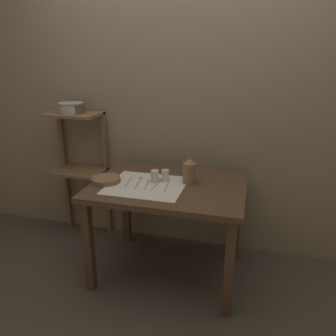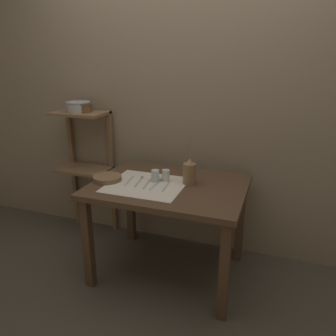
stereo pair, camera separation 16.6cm
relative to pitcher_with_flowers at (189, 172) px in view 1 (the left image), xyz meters
The scene contains 16 objects.
ground_plane 0.83m from the pitcher_with_flowers, 157.10° to the right, with size 12.00×12.00×0.00m, color #473F35.
stone_wall_back 0.61m from the pitcher_with_flowers, 106.44° to the left, with size 7.00×0.06×2.40m.
wooden_table 0.24m from the pitcher_with_flowers, 157.10° to the right, with size 1.08×0.80×0.73m.
wooden_shelf_unit 1.09m from the pitcher_with_flowers, 163.92° to the left, with size 0.46×0.29×1.14m.
linen_cloth 0.32m from the pitcher_with_flowers, 156.34° to the right, with size 0.53×0.48×0.00m.
pitcher_with_flowers is the anchor object (origin of this frame).
wooden_bowl 0.60m from the pitcher_with_flowers, 166.36° to the right, with size 0.21×0.21×0.04m.
glass_tumbler_near 0.25m from the pitcher_with_flowers, 168.58° to the right, with size 0.06×0.06×0.09m.
glass_tumbler_far 0.18m from the pitcher_with_flowers, behind, with size 0.06×0.06×0.08m.
knife_center 0.44m from the pitcher_with_flowers, 165.91° to the right, with size 0.04×0.19×0.00m.
spoon_inner 0.37m from the pitcher_with_flowers, behind, with size 0.04×0.20×0.02m.
fork_outer 0.31m from the pitcher_with_flowers, 158.03° to the right, with size 0.04×0.19×0.00m.
spoon_outer 0.23m from the pitcher_with_flowers, 165.47° to the right, with size 0.03×0.20×0.02m.
fork_inner 0.19m from the pitcher_with_flowers, 141.11° to the right, with size 0.03×0.19×0.00m.
metal_pot_large 1.15m from the pitcher_with_flowers, 166.04° to the left, with size 0.20×0.20×0.08m.
metal_pot_small 1.10m from the pitcher_with_flowers, 165.34° to the left, with size 0.14×0.14×0.07m.
Camera 1 is at (0.56, -2.09, 1.58)m, focal length 35.00 mm.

